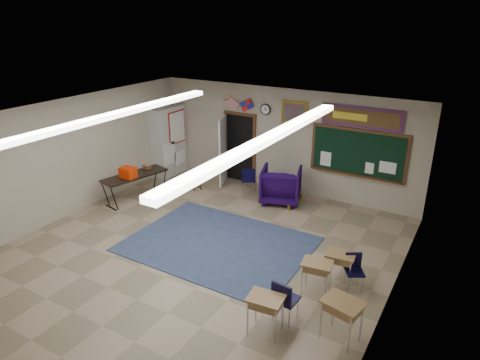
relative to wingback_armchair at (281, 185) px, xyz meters
The scene contains 24 objects.
floor 3.74m from the wingback_armchair, 95.93° to the right, with size 9.00×9.00×0.00m, color gray.
back_wall 1.35m from the wingback_armchair, 115.24° to the left, with size 8.00×0.04×3.00m, color #B1A88F.
left_wall 5.82m from the wingback_armchair, 139.93° to the right, with size 0.04×9.00×3.00m, color #B1A88F.
right_wall 5.26m from the wingback_armchair, 45.55° to the right, with size 0.04×9.00×3.00m, color #B1A88F.
ceiling 4.48m from the wingback_armchair, 95.93° to the right, with size 8.00×9.00×0.04m, color silver.
area_rug 2.93m from the wingback_armchair, 93.63° to the right, with size 4.00×3.00×0.02m, color #354566.
fluorescent_strips 4.44m from the wingback_armchair, 95.93° to the right, with size 3.86×6.00×0.10m, color white, non-canonical shape.
doorway 2.08m from the wingback_armchair, 160.60° to the left, with size 1.10×0.89×2.16m.
chalkboard 2.20m from the wingback_armchair, 23.08° to the left, with size 2.55×0.14×1.30m.
bulletin_board 2.78m from the wingback_armchair, 23.19° to the left, with size 2.10×0.05×0.55m.
framed_art_print 2.02m from the wingback_armchair, 92.43° to the left, with size 0.75×0.05×0.65m.
wall_clock 2.22m from the wingback_armchair, 140.15° to the left, with size 0.32×0.05×0.32m.
wall_flags 2.78m from the wingback_armchair, 157.12° to the left, with size 1.16×0.06×0.70m, color red, non-canonical shape.
storage_cabinet 4.14m from the wingback_armchair, behind, with size 0.59×1.25×2.20m.
wingback_armchair is the anchor object (origin of this frame).
student_chair_reading 1.07m from the wingback_armchair, behind, with size 0.40×0.40×0.80m, color black, non-canonical shape.
student_chair_desk_a 4.96m from the wingback_armchair, 63.44° to the right, with size 0.41×0.41×0.82m, color black, non-canonical shape.
student_chair_desk_b 4.18m from the wingback_armchair, 45.00° to the right, with size 0.35×0.35×0.70m, color black, non-canonical shape.
student_desk_front_left 4.19m from the wingback_armchair, 55.36° to the right, with size 0.60×0.49×0.66m.
student_desk_front_right 3.94m from the wingback_armchair, 47.70° to the right, with size 0.59×0.48×0.66m.
student_desk_back_left 5.30m from the wingback_armchair, 67.17° to the right, with size 0.62×0.49×0.69m.
student_desk_back_right 5.44m from the wingback_armchair, 54.24° to the right, with size 0.70×0.59×0.74m.
folding_table 4.06m from the wingback_armchair, 150.85° to the right, with size 1.02×1.92×1.04m.
wooden_stool 2.58m from the wingback_armchair, 168.58° to the right, with size 0.35×0.35×0.63m.
Camera 1 is at (4.98, -6.29, 4.98)m, focal length 32.00 mm.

